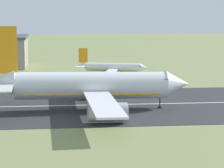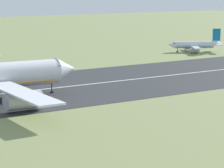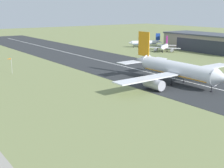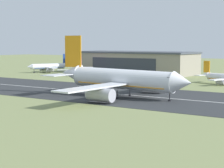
% 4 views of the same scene
% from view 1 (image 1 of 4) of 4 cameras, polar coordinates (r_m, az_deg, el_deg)
% --- Properties ---
extents(runway_strip, '(481.24, 46.03, 0.06)m').
position_cam_1_polar(runway_strip, '(124.26, -6.54, -2.36)').
color(runway_strip, '#2B2D30').
rests_on(runway_strip, ground_plane).
extents(runway_centreline, '(433.12, 0.70, 0.01)m').
position_cam_1_polar(runway_centreline, '(124.26, -6.54, -2.34)').
color(runway_centreline, silver).
rests_on(runway_centreline, runway_strip).
extents(airplane_landing, '(46.55, 60.52, 18.85)m').
position_cam_1_polar(airplane_landing, '(117.92, -2.43, -0.28)').
color(airplane_landing, silver).
rests_on(airplane_landing, ground_plane).
extents(airplane_parked_east, '(24.37, 20.83, 9.08)m').
position_cam_1_polar(airplane_parked_east, '(175.38, 0.02, 1.78)').
color(airplane_parked_east, white).
rests_on(airplane_parked_east, ground_plane).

